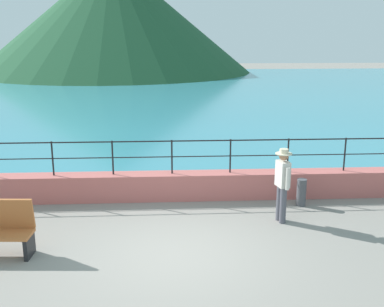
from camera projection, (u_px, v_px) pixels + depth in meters
ground_plane at (175, 254)px, 9.23m from camera, size 120.00×120.00×0.00m
promenade_wall at (172, 186)px, 12.23m from camera, size 20.00×0.56×0.70m
railing at (172, 151)px, 11.99m from camera, size 18.44×0.04×0.90m
lake_water at (168, 92)px, 34.18m from camera, size 64.00×44.32×0.06m
hill_main at (114, 16)px, 51.06m from camera, size 30.47×30.47×12.33m
person_walking at (282, 182)px, 10.57m from camera, size 0.38×0.56×1.75m
bollard at (301, 192)px, 11.74m from camera, size 0.24×0.24×0.70m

